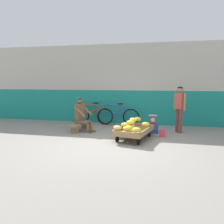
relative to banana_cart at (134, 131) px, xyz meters
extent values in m
plane|color=gray|center=(-0.45, -0.79, -0.24)|extent=(80.00, 80.00, 0.00)
cube|color=#19847A|center=(-0.45, 2.57, 0.43)|extent=(16.00, 0.30, 1.34)
cube|color=#B7B2A8|center=(-0.45, 2.57, 2.01)|extent=(16.00, 0.30, 1.81)
cube|color=#99754C|center=(0.00, 0.00, -0.01)|extent=(1.14, 1.59, 0.05)
cube|color=#99754C|center=(-0.39, 0.09, 0.07)|extent=(0.35, 1.41, 0.10)
cube|color=#99754C|center=(0.39, -0.09, 0.07)|extent=(0.35, 1.41, 0.10)
cube|color=#99754C|center=(0.15, 0.68, 0.07)|extent=(0.83, 0.22, 0.10)
cube|color=#99754C|center=(-0.15, -0.68, 0.07)|extent=(0.83, 0.22, 0.10)
cylinder|color=black|center=(-0.20, 0.56, -0.15)|extent=(0.09, 0.19, 0.18)
cylinder|color=black|center=(0.42, 0.42, -0.15)|extent=(0.09, 0.19, 0.18)
cylinder|color=black|center=(-0.42, -0.42, -0.15)|extent=(0.09, 0.19, 0.18)
cylinder|color=black|center=(0.20, -0.56, -0.15)|extent=(0.09, 0.19, 0.18)
ellipsoid|color=gold|center=(-0.12, -0.56, 0.18)|extent=(0.27, 0.22, 0.13)
ellipsoid|color=yellow|center=(0.32, 0.20, 0.18)|extent=(0.25, 0.19, 0.13)
ellipsoid|color=yellow|center=(-0.40, -0.50, 0.18)|extent=(0.28, 0.24, 0.13)
ellipsoid|color=yellow|center=(-0.27, -0.01, 0.18)|extent=(0.28, 0.24, 0.13)
ellipsoid|color=gold|center=(-0.09, -0.42, 0.18)|extent=(0.28, 0.24, 0.13)
ellipsoid|color=yellow|center=(-0.18, 0.45, 0.18)|extent=(0.30, 0.28, 0.13)
ellipsoid|color=yellow|center=(0.14, -0.64, 0.18)|extent=(0.26, 0.21, 0.13)
ellipsoid|color=yellow|center=(-0.07, -0.22, 0.18)|extent=(0.29, 0.25, 0.13)
ellipsoid|color=gold|center=(0.06, 0.35, 0.31)|extent=(0.30, 0.28, 0.13)
ellipsoid|color=yellow|center=(-0.05, 0.15, 0.31)|extent=(0.30, 0.29, 0.13)
ellipsoid|color=gold|center=(-0.07, -0.27, 0.30)|extent=(0.28, 0.24, 0.13)
cube|color=olive|center=(-1.97, 0.73, 0.00)|extent=(0.41, 1.12, 0.05)
cube|color=olive|center=(-1.93, 1.12, -0.13)|extent=(0.25, 0.10, 0.22)
cube|color=olive|center=(-2.01, 0.35, -0.13)|extent=(0.25, 0.10, 0.22)
cylinder|color=brown|center=(-1.56, 0.70, -0.11)|extent=(0.10, 0.10, 0.27)
cube|color=#4C3D2D|center=(-1.50, 0.68, -0.22)|extent=(0.24, 0.15, 0.04)
cylinder|color=brown|center=(-1.75, 0.76, 0.08)|extent=(0.42, 0.25, 0.13)
cylinder|color=brown|center=(-1.62, 0.52, -0.11)|extent=(0.10, 0.10, 0.27)
cube|color=#4C3D2D|center=(-1.56, 0.51, -0.22)|extent=(0.24, 0.15, 0.04)
cylinder|color=brown|center=(-1.81, 0.59, 0.08)|extent=(0.42, 0.25, 0.13)
cube|color=brown|center=(-1.97, 0.73, 0.10)|extent=(0.29, 0.33, 0.14)
cube|color=brown|center=(-1.97, 0.73, 0.43)|extent=(0.27, 0.36, 0.52)
cylinder|color=brown|center=(-1.76, 0.87, 0.46)|extent=(0.47, 0.22, 0.36)
cylinder|color=brown|center=(-1.88, 0.49, 0.46)|extent=(0.47, 0.22, 0.36)
sphere|color=brown|center=(-1.97, 0.73, 0.80)|extent=(0.19, 0.19, 0.19)
ellipsoid|color=black|center=(-1.97, 0.73, 0.86)|extent=(0.17, 0.17, 0.09)
cube|color=#234CA8|center=(0.50, 0.98, -0.09)|extent=(0.36, 0.28, 0.30)
cylinder|color=#28282D|center=(0.50, 0.98, 0.07)|extent=(0.20, 0.20, 0.03)
cube|color=#C6384C|center=(0.50, 0.98, 0.21)|extent=(0.16, 0.10, 0.24)
cylinder|color=white|center=(0.50, 0.92, 0.21)|extent=(0.13, 0.01, 0.13)
cylinder|color=#B2B5BA|center=(0.50, 0.98, 0.34)|extent=(0.30, 0.30, 0.01)
torus|color=black|center=(-2.43, 2.19, 0.08)|extent=(0.64, 0.11, 0.64)
torus|color=black|center=(-1.41, 2.10, 0.08)|extent=(0.64, 0.11, 0.64)
cylinder|color=#AD231E|center=(-1.92, 2.15, 0.28)|extent=(1.03, 0.13, 0.43)
cylinder|color=#AD231E|center=(-1.82, 2.14, 0.32)|extent=(0.04, 0.04, 0.48)
cylinder|color=#AD231E|center=(-2.12, 2.17, 0.52)|extent=(0.62, 0.09, 0.12)
cube|color=black|center=(-1.82, 2.14, 0.59)|extent=(0.21, 0.12, 0.05)
cylinder|color=black|center=(-2.43, 2.19, 0.54)|extent=(0.07, 0.48, 0.03)
torus|color=black|center=(-1.41, 2.01, 0.08)|extent=(0.64, 0.12, 0.64)
torus|color=black|center=(-0.39, 2.13, 0.08)|extent=(0.64, 0.12, 0.64)
cylinder|color=#234299|center=(-0.90, 2.07, 0.28)|extent=(1.03, 0.15, 0.43)
cylinder|color=#234299|center=(-0.80, 2.08, 0.32)|extent=(0.04, 0.04, 0.48)
cylinder|color=#234299|center=(-1.10, 2.05, 0.52)|extent=(0.61, 0.11, 0.12)
cube|color=black|center=(-0.80, 2.08, 0.59)|extent=(0.21, 0.12, 0.05)
cylinder|color=black|center=(-1.41, 2.01, 0.54)|extent=(0.08, 0.48, 0.03)
cylinder|color=brown|center=(1.39, 1.12, 0.16)|extent=(0.10, 0.10, 0.80)
cylinder|color=brown|center=(1.28, 1.24, 0.16)|extent=(0.10, 0.10, 0.80)
cube|color=#B24C42|center=(1.34, 1.18, 0.82)|extent=(0.36, 0.37, 0.52)
cylinder|color=#9E704C|center=(1.48, 1.02, 0.80)|extent=(0.07, 0.07, 0.56)
cylinder|color=#9E704C|center=(1.20, 1.33, 0.80)|extent=(0.07, 0.07, 0.56)
sphere|color=#9E704C|center=(1.34, 1.18, 1.19)|extent=(0.19, 0.19, 0.19)
ellipsoid|color=black|center=(1.34, 1.18, 1.25)|extent=(0.17, 0.17, 0.09)
cube|color=#D13D4C|center=(0.81, 0.45, -0.12)|extent=(0.18, 0.12, 0.24)
camera|label=1|loc=(0.82, -6.58, 1.48)|focal=36.64mm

